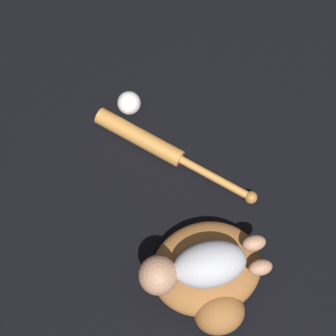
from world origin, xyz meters
TOP-DOWN VIEW (x-y plane):
  - ground_plane at (0.00, 0.00)m, footprint 6.00×6.00m
  - baseball_glove at (-0.02, 0.03)m, footprint 0.36×0.35m
  - baby_figure at (0.00, 0.00)m, footprint 0.34×0.21m
  - baseball_bat at (-0.11, -0.36)m, footprint 0.27×0.49m
  - baseball at (-0.12, -0.52)m, footprint 0.07×0.07m

SIDE VIEW (x-z plane):
  - ground_plane at x=0.00m, z-range 0.00..0.00m
  - baseball_bat at x=-0.11m, z-range 0.00..0.05m
  - baseball at x=-0.12m, z-range 0.00..0.07m
  - baseball_glove at x=-0.02m, z-range 0.00..0.11m
  - baby_figure at x=0.00m, z-range 0.10..0.20m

